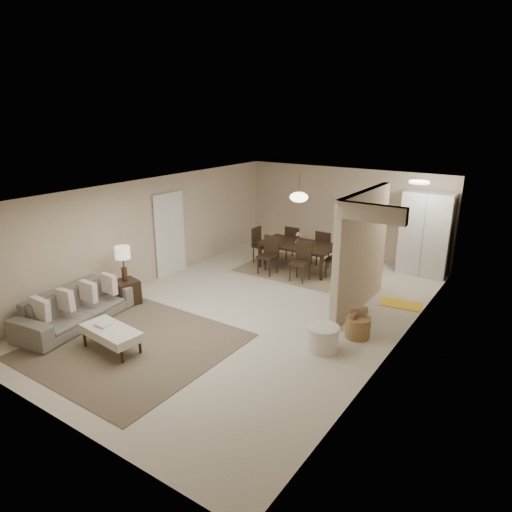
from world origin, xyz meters
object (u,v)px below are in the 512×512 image
Objects in this scene: pantry_cabinet at (426,234)px; dining_table at (297,257)px; round_pouf at (323,338)px; wicker_basket at (358,327)px; sofa at (76,307)px; side_table at (126,292)px; ottoman_bench at (111,333)px.

pantry_cabinet is 1.06× the size of dining_table.
round_pouf reaches higher than wicker_basket.
pantry_cabinet is 0.89× the size of sofa.
sofa is 5.40m from wicker_basket.
side_table is at bearing -116.45° from dining_table.
side_table is at bearing 137.83° from ottoman_bench.
ottoman_bench is 4.40m from wicker_basket.
round_pouf is at bearing -55.30° from dining_table.
ottoman_bench is (1.41, -0.30, -0.01)m from sofa.
pantry_cabinet reaches higher than side_table.
wicker_basket is 0.23× the size of dining_table.
dining_table is at bearing 89.47° from ottoman_bench.
side_table is 4.90m from wicker_basket.
dining_table reaches higher than sofa.
wicker_basket is (0.32, 0.78, -0.02)m from round_pouf.
sofa is at bearing -125.59° from pantry_cabinet.
wicker_basket is (3.35, 2.86, -0.14)m from ottoman_bench.
ottoman_bench is at bearing -115.80° from pantry_cabinet.
ottoman_bench reaches higher than wicker_basket.
sofa is 4.22× the size of round_pouf.
pantry_cabinet is at bearing 27.38° from dining_table.
pantry_cabinet is 3.25m from dining_table.
dining_table reaches higher than round_pouf.
side_table is (-4.75, -5.51, -0.78)m from pantry_cabinet.
sofa is at bearing -92.39° from side_table.
side_table is 0.27× the size of dining_table.
round_pouf is at bearing 40.02° from ottoman_bench.
pantry_cabinet reaches higher than wicker_basket.
dining_table is (1.95, 4.02, 0.08)m from side_table.
round_pouf is (3.02, 2.08, -0.12)m from ottoman_bench.
dining_table is at bearing 64.17° from side_table.
round_pouf is at bearing -112.52° from wicker_basket.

